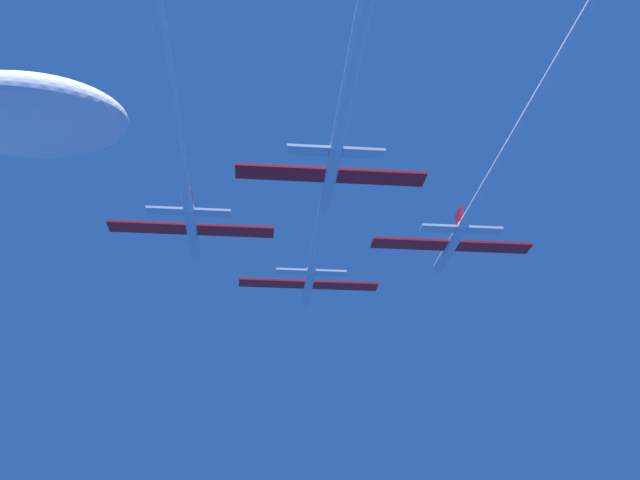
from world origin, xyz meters
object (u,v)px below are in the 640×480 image
object	(u,v)px
jet_slot	(357,47)
jet_right_wing	(520,129)
jet_lead	(324,205)
jet_left_wing	(176,133)

from	to	relation	value
jet_slot	jet_right_wing	bearing A→B (deg)	28.82
jet_right_wing	jet_slot	bearing A→B (deg)	-151.18
jet_lead	jet_slot	distance (m)	25.90
jet_right_wing	jet_left_wing	bearing A→B (deg)	171.21
jet_left_wing	jet_slot	xyz separation A→B (m)	(14.78, -13.39, -0.39)
jet_left_wing	jet_right_wing	world-z (taller)	jet_left_wing
jet_slot	jet_lead	bearing A→B (deg)	90.00
jet_lead	jet_right_wing	distance (m)	23.36
jet_slot	jet_left_wing	bearing A→B (deg)	137.82
jet_right_wing	jet_slot	distance (m)	18.00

